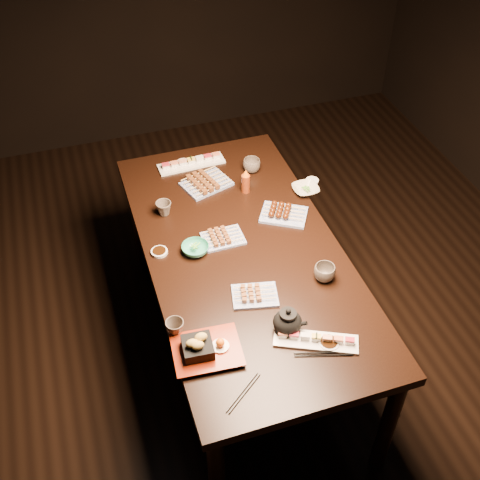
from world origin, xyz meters
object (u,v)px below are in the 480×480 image
yakitori_plate_right (255,293)px  teacup_mid_right (325,273)px  teacup_near_left (175,328)px  teacup_far_left (164,208)px  teacup_far_right (252,165)px  sushi_platter_near (316,339)px  condiment_bottle (246,181)px  teapot (288,320)px  dining_table (243,302)px  tempura_tray (207,345)px  yakitori_plate_center (223,236)px  edamame_bowl_cream (305,189)px  sushi_platter_far (191,161)px  edamame_bowl_green (195,249)px  yakitori_plate_left (206,180)px

yakitori_plate_right → teacup_mid_right: bearing=13.4°
teacup_near_left → yakitori_plate_right: bearing=13.3°
teacup_far_left → teacup_far_right: teacup_far_right is taller
sushi_platter_near → condiment_bottle: bearing=112.9°
sushi_platter_near → teacup_far_right: 1.19m
yakitori_plate_right → teapot: teapot is taller
dining_table → tempura_tray: tempura_tray is taller
tempura_tray → yakitori_plate_center: bearing=72.2°
dining_table → teapot: bearing=-72.4°
yakitori_plate_center → teacup_near_left: teacup_near_left is taller
yakitori_plate_center → teacup_near_left: 0.60m
teacup_near_left → condiment_bottle: (0.57, 0.81, 0.03)m
dining_table → edamame_bowl_cream: bearing=50.3°
tempura_tray → teacup_far_left: size_ratio=3.45×
sushi_platter_far → edamame_bowl_cream: (0.51, -0.42, -0.01)m
teapot → teacup_far_right: bearing=111.7°
sushi_platter_near → yakitori_plate_right: size_ratio=1.74×
sushi_platter_near → teacup_mid_right: teacup_mid_right is taller
edamame_bowl_green → edamame_bowl_cream: edamame_bowl_green is taller
sushi_platter_far → teacup_mid_right: bearing=106.3°
teacup_near_left → teacup_far_right: 1.17m
edamame_bowl_cream → teacup_near_left: size_ratio=1.75×
sushi_platter_far → teacup_near_left: bearing=70.0°
sushi_platter_near → teacup_far_right: teacup_far_right is taller
dining_table → teacup_far_left: size_ratio=22.77×
dining_table → tempura_tray: (-0.32, -0.52, 0.43)m
teacup_near_left → dining_table: bearing=42.4°
teacup_mid_right → teapot: (-0.26, -0.22, 0.02)m
yakitori_plate_right → sushi_platter_far: bearing=103.1°
edamame_bowl_cream → yakitori_plate_center: bearing=-157.2°
yakitori_plate_left → teacup_mid_right: size_ratio=2.51×
tempura_tray → teacup_mid_right: (0.61, 0.23, -0.01)m
yakitori_plate_left → condiment_bottle: (0.18, -0.12, 0.04)m
sushi_platter_far → teapot: teapot is taller
yakitori_plate_center → teapot: teapot is taller
edamame_bowl_cream → teacup_far_right: size_ratio=1.43×
sushi_platter_near → teacup_far_right: bearing=109.0°
sushi_platter_far → yakitori_plate_right: (0.01, -1.04, 0.00)m
yakitori_plate_center → yakitori_plate_left: yakitori_plate_left is taller
edamame_bowl_cream → teacup_mid_right: size_ratio=1.39×
sushi_platter_far → edamame_bowl_green: (-0.16, -0.68, -0.00)m
yakitori_plate_right → teacup_far_right: bearing=84.3°
teacup_far_right → teapot: size_ratio=0.66×
dining_table → teacup_near_left: bearing=-122.5°
dining_table → teacup_mid_right: bearing=-30.4°
dining_table → edamame_bowl_green: bearing=-179.4°
teacup_far_left → sushi_platter_near: bearing=-67.4°
yakitori_plate_center → teacup_mid_right: bearing=-48.5°
edamame_bowl_cream → teacup_far_left: bearing=175.8°
condiment_bottle → edamame_bowl_cream: bearing=-19.1°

